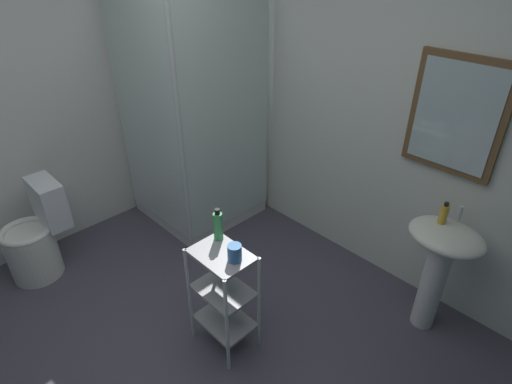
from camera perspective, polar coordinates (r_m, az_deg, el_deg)
name	(u,v)px	position (r m, az deg, el deg)	size (l,w,h in m)	color
ground_plane	(167,377)	(2.85, -12.10, -23.50)	(4.20, 4.20, 0.02)	#494454
wall_back	(365,107)	(3.15, 14.65, 11.14)	(4.20, 0.14, 2.50)	silver
wall_left	(3,105)	(3.60, -31.27, 10.07)	(0.10, 4.20, 2.50)	silver
shower_stall	(196,174)	(3.81, -8.23, 2.40)	(0.92, 0.92, 2.00)	white
pedestal_sink	(440,258)	(2.89, 23.85, -8.20)	(0.46, 0.37, 0.81)	white
sink_faucet	(460,213)	(2.83, 26.07, -2.61)	(0.03, 0.03, 0.10)	silver
toilet	(36,239)	(3.64, -27.80, -5.69)	(0.37, 0.49, 0.76)	white
storage_cart	(223,292)	(2.64, -4.48, -13.47)	(0.38, 0.28, 0.74)	silver
hand_soap_bottle	(444,214)	(2.75, 24.28, -2.74)	(0.05, 0.05, 0.15)	gold
body_wash_bottle_green	(218,226)	(2.49, -5.20, -4.62)	(0.06, 0.06, 0.21)	#3D9954
rinse_cup	(235,253)	(2.35, -2.94, -8.31)	(0.08, 0.08, 0.10)	#3870B2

